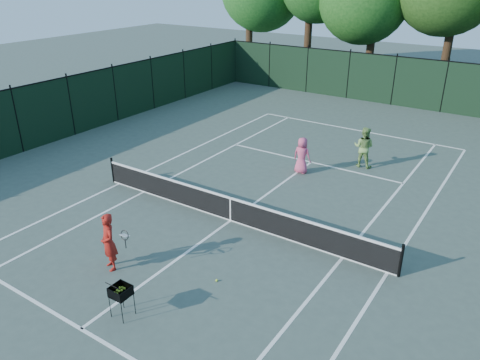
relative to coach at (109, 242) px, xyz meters
The scene contains 17 objects.
ground 4.50m from the coach, 72.78° to the left, with size 90.00×90.00×0.00m, color #425046.
sideline_doubles_left 6.00m from the coach, 134.77° to the left, with size 0.10×23.77×0.01m, color white.
sideline_doubles_right 8.04m from the coach, 31.82° to the left, with size 0.10×23.77×0.01m, color white.
sideline_singles_left 5.14m from the coach, 123.70° to the left, with size 0.10×23.77×0.01m, color white.
sideline_singles_right 6.92m from the coach, 37.86° to the left, with size 0.10×23.77×0.01m, color white.
baseline_far 16.17m from the coach, 85.36° to the left, with size 10.97×0.10×0.01m, color white.
service_line_near 2.69m from the coach, 59.16° to the right, with size 8.23×0.10×0.01m, color white.
service_line_far 10.73m from the coach, 82.99° to the left, with size 8.23×0.10×0.01m, color white.
center_service_line 4.50m from the coach, 72.78° to the left, with size 0.10×12.80×0.01m, color white.
tennis_net 4.43m from the coach, 72.78° to the left, with size 11.69×0.09×1.06m.
fence_far 22.26m from the coach, 86.64° to the left, with size 24.00×0.05×3.00m, color black.
fence_left 11.51m from the coach, 158.50° to the left, with size 0.05×36.00×3.00m, color black.
coach is the anchor object (origin of this frame).
player_pink 9.43m from the coach, 81.22° to the left, with size 0.77×0.50×1.56m.
player_green 11.90m from the coach, 73.60° to the left, with size 0.91×0.72×1.80m.
ball_hopper 2.21m from the coach, 35.00° to the right, with size 0.47×0.47×0.88m.
loose_ball_midcourt 3.27m from the coach, 21.69° to the left, with size 0.07×0.07×0.07m, color #CBF031.
Camera 1 is at (8.10, -11.61, 8.01)m, focal length 35.00 mm.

